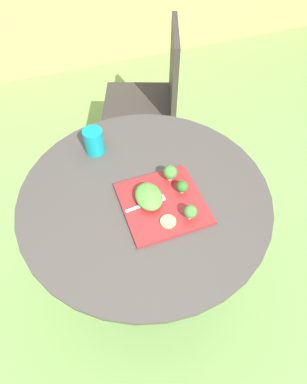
{
  "coord_description": "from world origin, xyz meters",
  "views": [
    {
      "loc": [
        -0.23,
        -0.73,
        1.67
      ],
      "look_at": [
        0.02,
        -0.04,
        0.75
      ],
      "focal_mm": 30.45,
      "sensor_mm": 36.0,
      "label": 1
    }
  ],
  "objects_px": {
    "salad_plate": "(163,203)",
    "drinking_glass": "(94,142)",
    "fork": "(149,203)",
    "patio_chair": "(154,92)"
  },
  "relations": [
    {
      "from": "patio_chair",
      "to": "drinking_glass",
      "type": "relative_size",
      "value": 8.35
    },
    {
      "from": "salad_plate",
      "to": "drinking_glass",
      "type": "relative_size",
      "value": 2.7
    },
    {
      "from": "patio_chair",
      "to": "fork",
      "type": "bearing_deg",
      "value": -111.28
    },
    {
      "from": "patio_chair",
      "to": "drinking_glass",
      "type": "distance_m",
      "value": 0.78
    },
    {
      "from": "fork",
      "to": "salad_plate",
      "type": "bearing_deg",
      "value": -14.59
    },
    {
      "from": "patio_chair",
      "to": "fork",
      "type": "distance_m",
      "value": 1.01
    },
    {
      "from": "patio_chair",
      "to": "fork",
      "type": "xyz_separation_m",
      "value": [
        -0.36,
        -0.92,
        0.2
      ]
    },
    {
      "from": "drinking_glass",
      "to": "fork",
      "type": "bearing_deg",
      "value": -71.51
    },
    {
      "from": "salad_plate",
      "to": "drinking_glass",
      "type": "xyz_separation_m",
      "value": [
        -0.16,
        0.36,
        0.04
      ]
    },
    {
      "from": "patio_chair",
      "to": "salad_plate",
      "type": "relative_size",
      "value": 3.09
    }
  ]
}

